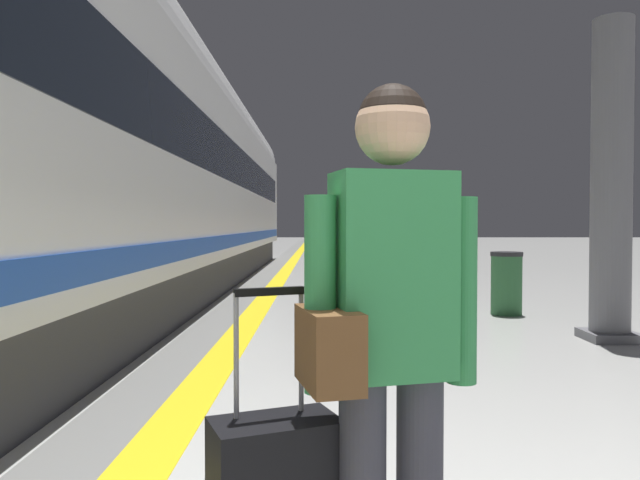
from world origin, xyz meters
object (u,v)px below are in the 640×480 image
traveller_foreground (384,329)px  suitcase_far (326,255)px  suitcase_near (352,265)px  platform_pillar (608,187)px  passenger_near (339,240)px  high_speed_train (65,127)px  duffel_bag_mid (331,267)px  passenger_far (336,234)px  waste_bin (503,283)px  passenger_mid (342,237)px

traveller_foreground → suitcase_far: (0.09, 17.99, -0.69)m
suitcase_near → platform_pillar: 8.47m
traveller_foreground → suitcase_near: bearing=87.1°
passenger_near → high_speed_train: bearing=-116.1°
duffel_bag_mid → platform_pillar: platform_pillar is taller
passenger_far → platform_pillar: platform_pillar is taller
suitcase_near → platform_pillar: platform_pillar is taller
traveller_foreground → waste_bin: 7.41m
suitcase_near → duffel_bag_mid: 1.49m
traveller_foreground → passenger_mid: traveller_foreground is taller
passenger_near → duffel_bag_mid: passenger_near is taller
passenger_near → suitcase_near: (0.32, -0.16, -0.61)m
high_speed_train → traveller_foreground: bearing=-59.8°
suitcase_near → platform_pillar: (2.42, -8.00, 1.41)m
passenger_mid → duffel_bag_mid: passenger_mid is taller
traveller_foreground → duffel_bag_mid: (0.16, 14.40, -0.84)m
suitcase_near → passenger_far: size_ratio=0.34×
passenger_near → waste_bin: size_ratio=1.72×
duffel_bag_mid → suitcase_far: size_ratio=0.47×
high_speed_train → passenger_far: (3.73, 12.51, -1.51)m
traveller_foreground → suitcase_far: 18.00m
suitcase_near → duffel_bag_mid: suitcase_near is taller
passenger_mid → suitcase_far: (-0.39, 3.25, -0.64)m
duffel_bag_mid → passenger_far: bearing=86.3°
high_speed_train → suitcase_far: bearing=74.5°
passenger_near → suitcase_far: size_ratio=1.65×
suitcase_far → waste_bin: (2.41, -11.03, 0.15)m
high_speed_train → waste_bin: size_ratio=36.63×
suitcase_near → suitcase_far: 5.01m
passenger_near → platform_pillar: size_ratio=0.43×
platform_pillar → suitcase_near: bearing=106.8°
passenger_mid → platform_pillar: (2.59, -9.73, 0.77)m
suitcase_far → high_speed_train: bearing=-105.5°
waste_bin → traveller_foreground: bearing=-109.8°
passenger_near → passenger_far: bearing=89.1°
passenger_mid → platform_pillar: 10.10m
high_speed_train → passenger_far: size_ratio=19.49×
high_speed_train → suitcase_near: size_ratio=57.50×
high_speed_train → traveller_foreground: high_speed_train is taller
suitcase_far → waste_bin: size_ratio=1.04×
duffel_bag_mid → suitcase_near: bearing=-70.6°
traveller_foreground → suitcase_far: traveller_foreground is taller
high_speed_train → passenger_mid: bearing=67.2°
high_speed_train → passenger_near: bearing=63.9°
passenger_far → platform_pillar: bearing=-78.6°
passenger_near → passenger_far: size_ratio=0.91×
traveller_foreground → passenger_far: size_ratio=1.01×
passenger_mid → passenger_far: 3.48m
traveller_foreground → passenger_mid: (0.48, 14.74, -0.05)m
passenger_mid → traveller_foreground: bearing=-91.9°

